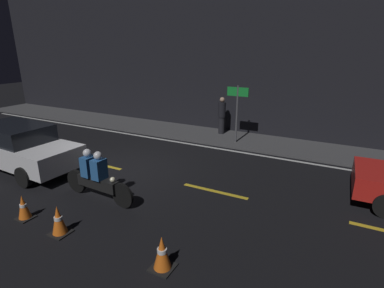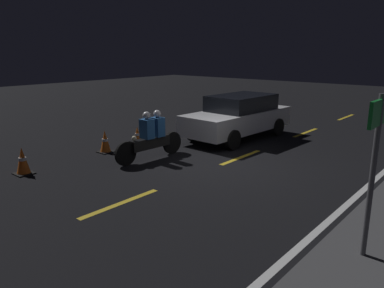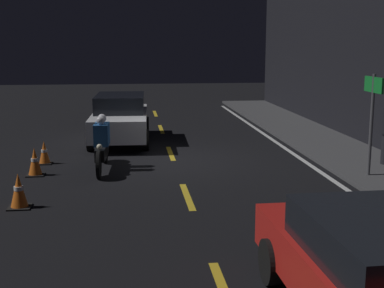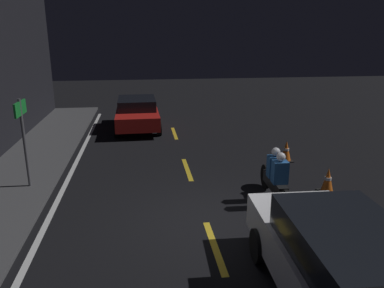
% 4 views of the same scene
% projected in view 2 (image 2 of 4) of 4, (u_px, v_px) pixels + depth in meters
% --- Properties ---
extents(ground_plane, '(56.00, 56.00, 0.00)m').
position_uv_depth(ground_plane, '(221.00, 165.00, 10.29)').
color(ground_plane, black).
extents(lane_dash_a, '(2.00, 0.14, 0.01)m').
position_uv_depth(lane_dash_a, '(346.00, 117.00, 17.67)').
color(lane_dash_a, gold).
rests_on(lane_dash_a, ground).
extents(lane_dash_b, '(2.00, 0.14, 0.01)m').
position_uv_depth(lane_dash_b, '(306.00, 133.00, 14.35)').
color(lane_dash_b, gold).
rests_on(lane_dash_b, ground).
extents(lane_dash_c, '(2.00, 0.14, 0.01)m').
position_uv_depth(lane_dash_c, '(241.00, 157.00, 11.03)').
color(lane_dash_c, gold).
rests_on(lane_dash_c, ground).
extents(lane_dash_d, '(2.00, 0.14, 0.01)m').
position_uv_depth(lane_dash_d, '(121.00, 203.00, 7.70)').
color(lane_dash_d, gold).
rests_on(lane_dash_d, ground).
extents(lane_solid_kerb, '(25.20, 0.14, 0.01)m').
position_uv_depth(lane_solid_kerb, '(356.00, 197.00, 8.04)').
color(lane_solid_kerb, silver).
rests_on(lane_solid_kerb, ground).
extents(sedan_white, '(4.51, 1.98, 1.54)m').
position_uv_depth(sedan_white, '(239.00, 116.00, 13.28)').
color(sedan_white, silver).
rests_on(sedan_white, ground).
extents(motorcycle, '(2.42, 0.39, 1.41)m').
position_uv_depth(motorcycle, '(152.00, 137.00, 10.73)').
color(motorcycle, black).
rests_on(motorcycle, ground).
extents(traffic_cone_near, '(0.38, 0.38, 0.63)m').
position_uv_depth(traffic_cone_near, '(137.00, 136.00, 12.43)').
color(traffic_cone_near, black).
rests_on(traffic_cone_near, ground).
extents(traffic_cone_mid, '(0.42, 0.42, 0.69)m').
position_uv_depth(traffic_cone_mid, '(105.00, 142.00, 11.50)').
color(traffic_cone_mid, black).
rests_on(traffic_cone_mid, ground).
extents(traffic_cone_far, '(0.44, 0.44, 0.70)m').
position_uv_depth(traffic_cone_far, '(23.00, 161.00, 9.47)').
color(traffic_cone_far, black).
rests_on(traffic_cone_far, ground).
extents(shop_sign, '(0.90, 0.08, 2.40)m').
position_uv_depth(shop_sign, '(376.00, 145.00, 5.18)').
color(shop_sign, '#4C4C51').
rests_on(shop_sign, raised_curb).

